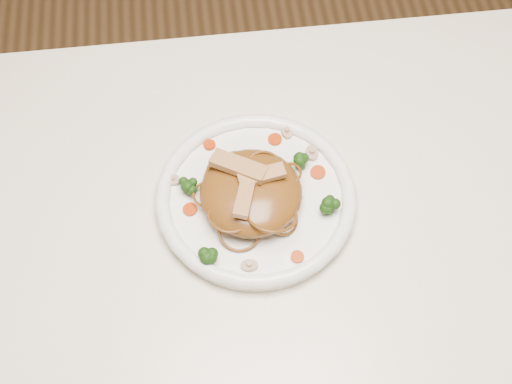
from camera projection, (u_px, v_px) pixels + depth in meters
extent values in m
cube|color=white|center=(285.00, 261.00, 0.94)|extent=(1.20, 0.80, 0.04)
cylinder|color=olive|center=(512.00, 165.00, 1.47)|extent=(0.06, 0.06, 0.71)
cylinder|color=white|center=(256.00, 200.00, 0.95)|extent=(0.35, 0.35, 0.02)
ellipsoid|color=brown|center=(251.00, 192.00, 0.93)|extent=(0.18, 0.18, 0.04)
cube|color=tan|center=(262.00, 175.00, 0.91)|extent=(0.06, 0.03, 0.01)
cube|color=tan|center=(239.00, 166.00, 0.91)|extent=(0.08, 0.06, 0.01)
cube|color=tan|center=(244.00, 197.00, 0.89)|extent=(0.04, 0.06, 0.01)
cylinder|color=#B13306|center=(275.00, 139.00, 0.99)|extent=(0.02, 0.02, 0.00)
cylinder|color=#B13306|center=(190.00, 209.00, 0.94)|extent=(0.02, 0.02, 0.00)
cylinder|color=#B13306|center=(318.00, 172.00, 0.97)|extent=(0.02, 0.02, 0.00)
cylinder|color=#B13306|center=(210.00, 145.00, 0.99)|extent=(0.02, 0.02, 0.00)
cylinder|color=#B13306|center=(297.00, 257.00, 0.90)|extent=(0.02, 0.02, 0.00)
cylinder|color=beige|center=(249.00, 266.00, 0.89)|extent=(0.02, 0.02, 0.01)
cylinder|color=beige|center=(312.00, 153.00, 0.98)|extent=(0.03, 0.03, 0.01)
cylinder|color=beige|center=(173.00, 180.00, 0.96)|extent=(0.03, 0.03, 0.01)
cylinder|color=beige|center=(287.00, 132.00, 1.00)|extent=(0.02, 0.02, 0.01)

